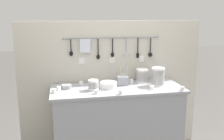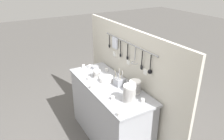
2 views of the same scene
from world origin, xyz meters
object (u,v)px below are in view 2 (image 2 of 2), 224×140
at_px(cutlery_caddy, 119,81).
at_px(cup_centre, 113,98).
at_px(plate_stack, 106,79).
at_px(bowl_stack_wide_centre, 97,74).
at_px(cup_back_left, 126,87).
at_px(cup_front_right, 92,87).
at_px(bowl_stack_back_corner, 129,93).
at_px(cup_beside_plates, 143,100).
at_px(steel_mixing_bowl, 95,67).
at_px(cup_back_right, 89,78).
at_px(cup_by_caddy, 119,114).
at_px(cup_edge_far, 84,66).
at_px(bowl_stack_short_front, 135,87).
at_px(cup_mid_row, 107,70).
at_px(cup_front_left, 90,66).

xyz_separation_m(cutlery_caddy, cup_centre, (0.28, -0.27, -0.03)).
bearing_deg(cutlery_caddy, plate_stack, -151.27).
xyz_separation_m(bowl_stack_wide_centre, cup_back_left, (0.50, 0.20, -0.04)).
xyz_separation_m(plate_stack, cup_front_right, (0.08, -0.27, -0.01)).
bearing_deg(bowl_stack_back_corner, cup_beside_plates, 53.62).
distance_m(plate_stack, steel_mixing_bowl, 0.48).
xyz_separation_m(cup_back_right, cup_by_caddy, (0.96, -0.07, 0.00)).
xyz_separation_m(bowl_stack_wide_centre, bowl_stack_back_corner, (0.78, 0.05, 0.05)).
height_order(cutlery_caddy, cup_edge_far, cutlery_caddy).
relative_size(steel_mixing_bowl, cup_back_right, 2.54).
height_order(plate_stack, cup_front_right, plate_stack).
height_order(bowl_stack_short_front, cup_centre, bowl_stack_short_front).
xyz_separation_m(bowl_stack_short_front, cup_mid_row, (-0.76, -0.00, -0.06)).
bearing_deg(cup_back_left, plate_stack, -156.59).
distance_m(cup_centre, cup_edge_far, 1.09).
height_order(bowl_stack_back_corner, cup_beside_plates, bowl_stack_back_corner).
bearing_deg(cup_back_right, cup_edge_far, 166.12).
bearing_deg(cup_centre, plate_stack, 160.42).
height_order(bowl_stack_short_front, cup_back_left, bowl_stack_short_front).
bearing_deg(bowl_stack_wide_centre, plate_stack, 18.36).
height_order(cup_beside_plates, cup_back_right, same).
height_order(bowl_stack_short_front, cutlery_caddy, cutlery_caddy).
height_order(cup_mid_row, cup_back_left, same).
bearing_deg(cup_mid_row, cup_back_left, -3.09).
xyz_separation_m(bowl_stack_short_front, plate_stack, (-0.46, -0.17, -0.05)).
bearing_deg(steel_mixing_bowl, cup_beside_plates, 2.83).
xyz_separation_m(steel_mixing_bowl, cup_edge_far, (-0.14, -0.15, 0.00)).
relative_size(cutlery_caddy, cup_front_left, 5.71).
bearing_deg(cup_front_left, cup_front_right, -22.74).
distance_m(bowl_stack_short_front, cup_front_left, 1.04).
height_order(cup_back_right, cup_edge_far, same).
xyz_separation_m(bowl_stack_back_corner, cup_edge_far, (-1.21, -0.07, -0.08)).
xyz_separation_m(bowl_stack_short_front, cup_beside_plates, (0.24, -0.05, -0.06)).
height_order(bowl_stack_wide_centre, cup_front_left, bowl_stack_wide_centre).
relative_size(cup_beside_plates, cup_mid_row, 1.00).
relative_size(bowl_stack_back_corner, cup_front_left, 4.68).
bearing_deg(plate_stack, cup_mid_row, 150.74).
xyz_separation_m(cutlery_caddy, cup_mid_row, (-0.49, 0.07, -0.03)).
distance_m(cup_back_right, cup_edge_far, 0.46).
bearing_deg(cup_front_right, bowl_stack_short_front, 49.97).
xyz_separation_m(cup_mid_row, cup_edge_far, (-0.31, -0.26, 0.00)).
bearing_deg(bowl_stack_wide_centre, cutlery_caddy, 23.82).
height_order(cup_centre, cup_edge_far, same).
relative_size(cup_mid_row, cup_centre, 1.00).
xyz_separation_m(cup_front_right, cup_front_left, (-0.65, 0.27, 0.00)).
xyz_separation_m(plate_stack, cup_front_left, (-0.57, -0.00, -0.01)).
height_order(bowl_stack_short_front, cup_edge_far, bowl_stack_short_front).
xyz_separation_m(cup_back_right, cup_edge_far, (-0.45, 0.11, 0.00)).
bearing_deg(cup_mid_row, cutlery_caddy, -7.72).
xyz_separation_m(bowl_stack_back_corner, cup_beside_plates, (0.10, 0.13, -0.08)).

